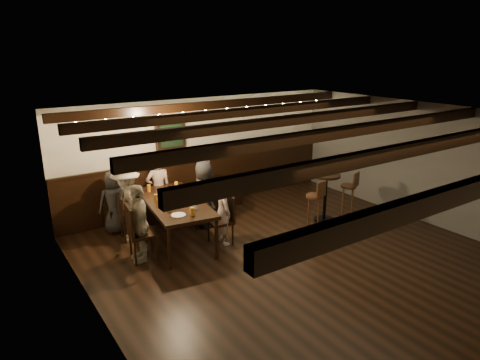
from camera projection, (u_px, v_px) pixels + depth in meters
room at (222, 174)px, 8.29m from camera, size 7.00×7.00×7.00m
dining_table at (174, 204)px, 7.68m from camera, size 1.21×2.19×0.78m
chair_left_near at (131, 226)px, 7.90m from camera, size 0.44×0.44×0.86m
chair_left_far at (142, 243)px, 7.12m from camera, size 0.50×0.50×0.97m
chair_right_near at (203, 213)px, 8.50m from camera, size 0.45×0.45×0.88m
chair_right_far at (221, 229)px, 7.73m from camera, size 0.46×0.46×0.90m
person_bench_left at (115, 202)px, 8.11m from camera, size 0.64×0.46×1.22m
person_bench_centre at (159, 189)px, 8.59m from camera, size 0.54×0.39×1.37m
person_bench_right at (203, 188)px, 8.86m from camera, size 0.67×0.56×1.26m
person_left_near at (127, 203)px, 7.76m from camera, size 0.65×0.98×1.42m
person_left_far at (139, 223)px, 7.00m from camera, size 0.43×0.81×1.33m
person_right_near at (204, 194)px, 8.40m from camera, size 0.51×0.70×1.34m
person_right_far at (223, 211)px, 7.64m from camera, size 0.36×0.49×1.24m
pint_a at (149, 188)px, 8.13m from camera, size 0.07×0.07×0.14m
pint_b at (176, 185)px, 8.31m from camera, size 0.07×0.07×0.14m
pint_c at (156, 198)px, 7.60m from camera, size 0.07×0.07×0.14m
pint_d at (186, 192)px, 7.94m from camera, size 0.07×0.07×0.14m
pint_e at (170, 207)px, 7.16m from camera, size 0.07×0.07×0.14m
pint_f at (195, 205)px, 7.25m from camera, size 0.07×0.07×0.14m
pint_g at (192, 212)px, 6.98m from camera, size 0.07×0.07×0.14m
plate_near at (178, 215)px, 7.00m from camera, size 0.24×0.24×0.01m
plate_far at (189, 204)px, 7.48m from camera, size 0.24×0.24×0.01m
condiment_caddy at (175, 199)px, 7.60m from camera, size 0.15×0.10×0.12m
candle at (175, 194)px, 7.96m from camera, size 0.05×0.05×0.05m
high_top_table at (326, 190)px, 8.64m from camera, size 0.56×0.56×0.99m
bar_stool_left at (314, 211)px, 8.29m from camera, size 0.33×0.34×1.00m
bar_stool_right at (348, 201)px, 8.86m from camera, size 0.35×0.36×1.00m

